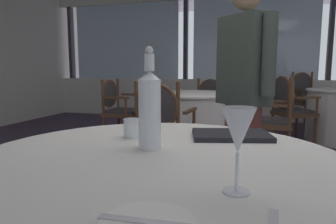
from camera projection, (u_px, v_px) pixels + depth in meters
ground_plane at (242, 215)px, 2.19m from camera, size 15.12×15.12×0.00m
window_wall_far at (253, 67)px, 6.20m from camera, size 9.07×0.14×2.77m
butter_knife at (147, 222)px, 0.54m from camera, size 0.19×0.03×0.00m
water_bottle at (150, 108)px, 1.08m from camera, size 0.08×0.08×0.36m
wine_glass at (238, 132)px, 0.68m from camera, size 0.08×0.08×0.20m
water_tumbler at (132, 128)px, 1.27m from camera, size 0.07×0.07×0.08m
menu_book at (231, 135)px, 1.27m from camera, size 0.36×0.28×0.02m
background_table_0 at (191, 123)px, 3.83m from camera, size 1.23×1.23×0.76m
dining_chair_0_0 at (161, 124)px, 2.84m from camera, size 0.56×0.50×0.94m
dining_chair_0_1 at (279, 114)px, 3.45m from camera, size 0.50×0.56×0.95m
dining_chair_0_2 at (209, 103)px, 4.78m from camera, size 0.56×0.50×0.91m
dining_chair_0_3 at (119, 106)px, 4.16m from camera, size 0.50×0.56×0.92m
dining_chair_2_2 at (305, 95)px, 5.46m from camera, size 0.65×0.63×1.02m
dining_chair_2_3 at (289, 105)px, 4.16m from camera, size 0.62×0.65×0.98m
diner_person_0 at (243, 86)px, 2.09m from camera, size 0.40×0.40×1.65m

